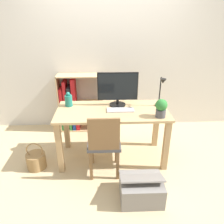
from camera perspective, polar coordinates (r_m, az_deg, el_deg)
The scene contains 12 objects.
ground_plane at distance 3.22m, azimuth 0.07°, elevation -11.56°, with size 10.00×10.00×0.00m, color #CCB284.
wall_back at distance 3.68m, azimuth -0.61°, elevation 15.35°, with size 8.00×0.05×2.60m.
desk at distance 2.90m, azimuth 0.08°, elevation -1.90°, with size 1.45×0.68×0.74m.
monitor at distance 2.91m, azimuth 1.50°, elevation 6.29°, with size 0.54×0.22×0.46m.
keyboard at distance 2.83m, azimuth 2.24°, elevation 0.53°, with size 0.35×0.13×0.02m.
vase at distance 2.99m, azimuth -11.27°, elevation 3.08°, with size 0.10×0.10×0.20m.
desk_lamp at distance 2.90m, azimuth 12.74°, elevation 5.70°, with size 0.10×0.19×0.41m.
potted_plant at distance 2.68m, azimuth 12.73°, elevation 1.11°, with size 0.14×0.14×0.23m.
chair at distance 2.65m, azimuth -2.10°, elevation -7.94°, with size 0.40×0.40×0.86m.
bookshelf at distance 3.78m, azimuth -9.92°, elevation 1.74°, with size 0.73×0.28×0.98m.
basket at distance 3.13m, azimuth -19.19°, elevation -11.79°, with size 0.25×0.25×0.38m.
storage_box at distance 2.56m, azimuth 7.66°, elevation -19.31°, with size 0.47×0.42×0.33m.
Camera 1 is at (-0.11, -2.58, 1.92)m, focal length 35.00 mm.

